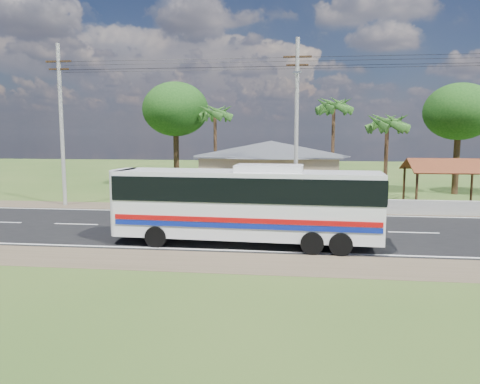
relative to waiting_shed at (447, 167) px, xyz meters
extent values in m
plane|color=#2D4B1A|center=(-13.00, -8.50, -2.73)|extent=(120.00, 120.00, 0.00)
cube|color=black|center=(-13.00, -8.50, -2.72)|extent=(120.00, 10.00, 0.02)
cube|color=brown|center=(-13.00, -2.00, -2.72)|extent=(120.00, 3.00, 0.01)
cube|color=brown|center=(-13.00, -15.00, -2.72)|extent=(120.00, 3.00, 0.01)
cube|color=silver|center=(-13.00, -3.80, -2.70)|extent=(120.00, 0.15, 0.01)
cube|color=silver|center=(-13.00, -13.20, -2.70)|extent=(120.00, 0.15, 0.01)
cube|color=silver|center=(-13.00, -8.50, -2.70)|extent=(120.00, 0.15, 0.01)
cube|color=tan|center=(-12.00, 4.50, -1.13)|extent=(10.00, 8.00, 3.20)
cube|color=#4C4F54|center=(-12.00, 4.50, 0.52)|extent=(10.60, 8.60, 0.10)
pyramid|color=#4C4F54|center=(-12.00, 4.50, 1.67)|extent=(12.40, 10.00, 1.20)
cube|color=black|center=(-15.00, 0.48, -1.03)|extent=(1.20, 0.08, 1.20)
cube|color=black|center=(-12.00, 0.48, -1.03)|extent=(1.20, 0.08, 1.20)
cube|color=black|center=(-9.00, 0.48, -1.03)|extent=(1.20, 0.08, 1.20)
cylinder|color=#362513|center=(-2.30, -1.80, -1.43)|extent=(0.16, 0.16, 2.60)
cylinder|color=#362513|center=(-2.30, 1.80, -1.43)|extent=(0.16, 0.16, 2.60)
cylinder|color=#362513|center=(2.30, 1.80, -1.43)|extent=(0.16, 0.16, 2.60)
cube|color=maroon|center=(0.00, -1.10, 0.17)|extent=(5.20, 2.28, 0.90)
cube|color=maroon|center=(0.00, 1.10, 0.17)|extent=(5.20, 2.28, 0.90)
cube|color=#362513|center=(0.00, 0.00, 0.52)|extent=(5.20, 0.12, 0.12)
cube|color=#9E9E99|center=(-1.00, -2.90, -2.28)|extent=(7.00, 0.30, 0.90)
cylinder|color=#9E9E99|center=(-26.00, -2.00, 2.77)|extent=(0.26, 0.26, 11.00)
cube|color=#362513|center=(-26.00, -2.00, 7.07)|extent=(1.80, 0.12, 0.12)
cube|color=#362513|center=(-26.00, -2.00, 6.57)|extent=(1.40, 0.10, 0.10)
cylinder|color=#9E9E99|center=(-10.00, -2.00, 2.77)|extent=(0.26, 0.26, 11.00)
cube|color=#362513|center=(-10.00, -2.00, 7.07)|extent=(1.80, 0.12, 0.12)
cube|color=#362513|center=(-10.00, -2.00, 6.57)|extent=(1.40, 0.10, 0.10)
cylinder|color=gray|center=(-10.00, -3.00, 5.87)|extent=(0.08, 2.00, 0.08)
cube|color=gray|center=(-10.00, -4.00, 5.87)|extent=(0.50, 0.18, 0.12)
cylinder|color=black|center=(-18.00, -2.00, 6.87)|extent=(16.00, 0.02, 0.02)
cylinder|color=black|center=(-2.50, -2.00, 6.87)|extent=(15.00, 0.02, 0.02)
cylinder|color=#47301E|center=(-3.50, 2.50, 0.27)|extent=(0.28, 0.28, 6.00)
cylinder|color=#47301E|center=(-7.00, 7.00, 1.02)|extent=(0.28, 0.28, 7.50)
cylinder|color=#47301E|center=(-17.00, 7.50, 0.77)|extent=(0.28, 0.28, 7.00)
cylinder|color=#47301E|center=(-21.00, 9.50, 0.25)|extent=(0.50, 0.50, 5.95)
ellipsoid|color=#12370F|center=(-21.00, 9.50, 4.42)|extent=(6.00, 6.00, 4.92)
cylinder|color=#47301E|center=(3.00, 7.50, 0.07)|extent=(0.50, 0.50, 5.60)
ellipsoid|color=#12370F|center=(3.00, 7.50, 3.99)|extent=(5.60, 5.60, 4.59)
cube|color=silver|center=(-12.09, -12.09, -0.83)|extent=(11.77, 3.01, 2.92)
cube|color=black|center=(-12.09, -12.09, -0.10)|extent=(11.82, 3.07, 1.07)
cube|color=black|center=(-17.92, -11.80, -0.44)|extent=(0.23, 2.24, 1.75)
cube|color=#A60A0B|center=(-12.16, -13.32, -1.37)|extent=(11.46, 0.61, 0.21)
cube|color=navy|center=(-12.16, -13.32, -1.61)|extent=(11.46, 0.61, 0.21)
cube|color=silver|center=(-11.12, -12.13, 0.77)|extent=(2.99, 1.70, 0.29)
cylinder|color=black|center=(-16.03, -13.01, -2.24)|extent=(0.99, 0.39, 0.97)
cylinder|color=black|center=(-15.92, -10.78, -2.24)|extent=(0.99, 0.39, 0.97)
cylinder|color=black|center=(-9.24, -13.35, -2.24)|extent=(0.99, 0.39, 0.97)
cylinder|color=black|center=(-9.13, -11.12, -2.24)|extent=(0.99, 0.39, 0.97)
cylinder|color=black|center=(-8.07, -13.41, -2.24)|extent=(0.99, 0.39, 0.97)
cylinder|color=black|center=(-7.96, -11.17, -2.24)|extent=(0.99, 0.39, 0.97)
imported|color=black|center=(-10.81, -2.92, -2.25)|extent=(1.95, 1.23, 0.97)
camera|label=1|loc=(-9.89, -32.60, 2.33)|focal=35.00mm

